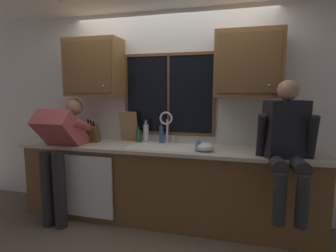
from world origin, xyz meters
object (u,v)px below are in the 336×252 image
person_standing (61,145)px  bottle_amber_small (139,136)px  person_sitting_on_counter (287,141)px  mixing_bowl (205,147)px  bottle_tall_clear (161,134)px  bottle_green_glass (146,133)px  soap_dispenser (198,146)px  knife_block (94,134)px  cutting_board (129,127)px

person_standing → bottle_amber_small: 0.93m
person_sitting_on_counter → mixing_bowl: (-0.79, 0.16, -0.14)m
bottle_amber_small → bottle_tall_clear: bearing=4.4°
mixing_bowl → bottle_tall_clear: (-0.58, 0.31, 0.07)m
person_standing → mixing_bowl: size_ratio=7.22×
bottle_green_glass → bottle_tall_clear: (0.20, 0.01, -0.01)m
person_standing → person_sitting_on_counter: bearing=0.1°
person_standing → soap_dispenser: bearing=4.6°
knife_block → mixing_bowl: size_ratio=1.58×
person_sitting_on_counter → bottle_tall_clear: (-1.38, 0.47, -0.07)m
knife_block → soap_dispenser: (1.37, -0.19, -0.04)m
person_sitting_on_counter → bottle_amber_small: bearing=164.9°
person_standing → cutting_board: 0.85m
mixing_bowl → person_standing: bearing=-174.4°
bottle_tall_clear → knife_block: bearing=-169.8°
person_sitting_on_counter → soap_dispenser: 0.88m
bottle_tall_clear → bottle_amber_small: size_ratio=1.35×
mixing_bowl → bottle_green_glass: bearing=159.1°
person_sitting_on_counter → bottle_amber_small: 1.74m
person_standing → bottle_tall_clear: (1.11, 0.48, 0.11)m
bottle_green_glass → soap_dispenser: bearing=-25.0°
bottle_amber_small → knife_block: bearing=-166.8°
person_sitting_on_counter → cutting_board: size_ratio=3.18×
bottle_green_glass → knife_block: bearing=-168.1°
knife_block → bottle_green_glass: 0.67m
bottle_tall_clear → person_standing: bearing=-156.6°
knife_block → cutting_board: size_ratio=0.81×
person_sitting_on_counter → bottle_tall_clear: bearing=161.0°
knife_block → soap_dispenser: 1.39m
mixing_bowl → bottle_amber_small: size_ratio=0.99×
person_sitting_on_counter → mixing_bowl: 0.82m
mixing_bowl → cutting_board: bearing=162.7°
person_standing → cutting_board: (0.67, 0.48, 0.18)m
knife_block → cutting_board: 0.46m
bottle_green_glass → bottle_tall_clear: bearing=4.3°
person_standing → knife_block: person_standing is taller
person_sitting_on_counter → soap_dispenser: (-0.87, 0.13, -0.12)m
bottle_green_glass → bottle_amber_small: size_ratio=1.43×
person_standing → soap_dispenser: person_standing is taller
cutting_board → mixing_bowl: cutting_board is taller
cutting_board → bottle_green_glass: 0.25m
soap_dispenser → cutting_board: bearing=159.6°
person_standing → soap_dispenser: 1.62m
person_standing → soap_dispenser: (1.62, 0.13, 0.06)m
soap_dispenser → bottle_green_glass: 0.79m
person_sitting_on_counter → soap_dispenser: person_sitting_on_counter is taller
bottle_green_glass → bottle_amber_small: (-0.10, -0.01, -0.04)m
person_sitting_on_counter → soap_dispenser: bearing=171.7°
knife_block → soap_dispenser: bearing=-8.0°
person_sitting_on_counter → bottle_amber_small: person_sitting_on_counter is taller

